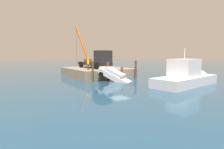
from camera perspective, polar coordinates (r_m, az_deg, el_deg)
ground at (r=26.04m, az=2.27°, el=-1.73°), size 200.00×200.00×0.00m
dock at (r=31.46m, az=-4.55°, el=0.82°), size 10.09×9.00×1.31m
crane_truck at (r=30.46m, az=-4.53°, el=4.60°), size 9.54×3.08×7.55m
dock_worker at (r=27.74m, az=-7.23°, el=3.37°), size 0.34×0.34×1.82m
salvaged_car at (r=24.93m, az=0.86°, el=-0.41°), size 4.69×3.80×2.67m
moored_yacht at (r=24.63m, az=22.87°, el=-1.91°), size 4.79×11.48×5.82m
piling_near at (r=24.81m, az=-5.86°, el=0.94°), size 0.28×0.28×2.66m
piling_mid at (r=26.09m, az=-1.28°, el=1.00°), size 0.35×0.35×2.46m
piling_far at (r=27.22m, az=2.99°, el=0.46°), size 0.34×0.34×1.75m
piling_end at (r=28.80m, az=7.17°, el=1.62°), size 0.29×0.29×2.64m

